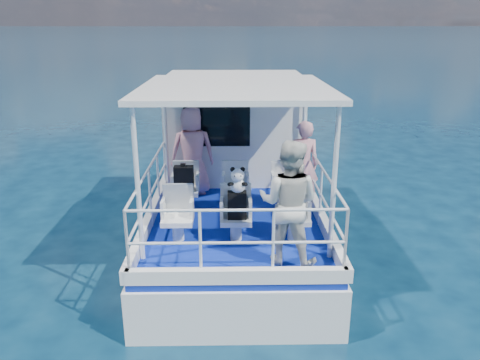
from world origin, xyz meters
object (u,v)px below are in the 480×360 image
(passenger_stbd_aft, at_px, (289,203))
(passenger_port_fwd, at_px, (192,151))
(backpack_center, at_px, (237,205))
(panda, at_px, (238,180))

(passenger_stbd_aft, bearing_deg, passenger_port_fwd, -41.22)
(backpack_center, bearing_deg, panda, -22.98)
(passenger_stbd_aft, height_order, panda, passenger_stbd_aft)
(passenger_port_fwd, bearing_deg, backpack_center, 101.30)
(passenger_port_fwd, height_order, panda, passenger_port_fwd)
(backpack_center, bearing_deg, passenger_stbd_aft, -43.33)
(passenger_port_fwd, height_order, passenger_stbd_aft, passenger_stbd_aft)
(passenger_port_fwd, distance_m, passenger_stbd_aft, 3.23)
(panda, bearing_deg, passenger_port_fwd, 111.32)
(backpack_center, relative_size, panda, 1.10)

